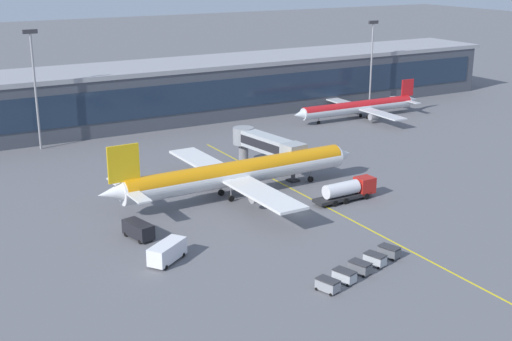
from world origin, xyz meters
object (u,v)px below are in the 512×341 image
main_airliner (237,173)px  crew_van (138,229)px  lavatory_truck (167,252)px  baggage_cart_1 (344,276)px  baggage_cart_3 (375,259)px  baggage_cart_0 (328,285)px  fuel_tanker (349,190)px  baggage_cart_4 (389,252)px  baggage_cart_2 (360,267)px  commuter_jet_far (359,107)px

main_airliner → crew_van: bearing=-157.0°
lavatory_truck → baggage_cart_1: 22.28m
baggage_cart_1 → baggage_cart_3: size_ratio=1.00×
lavatory_truck → baggage_cart_0: bearing=-51.8°
fuel_tanker → baggage_cart_3: (-11.62, -20.87, -0.96)m
main_airliner → baggage_cart_4: 30.95m
baggage_cart_1 → fuel_tanker: bearing=52.1°
baggage_cart_2 → commuter_jet_far: bearing=52.4°
baggage_cart_2 → commuter_jet_far: 84.38m
baggage_cart_1 → baggage_cart_2: 3.20m
baggage_cart_0 → baggage_cart_1: bearing=17.2°
baggage_cart_4 → fuel_tanker: bearing=66.8°
fuel_tanker → baggage_cart_4: 21.71m
fuel_tanker → crew_van: bearing=176.8°
crew_van → baggage_cart_2: size_ratio=1.79×
main_airliner → baggage_cart_0: main_airliner is taller
baggage_cart_0 → baggage_cart_1: 3.20m
crew_van → commuter_jet_far: (70.94, 43.11, 1.49)m
crew_van → baggage_cart_1: bearing=-56.4°
baggage_cart_2 → baggage_cart_3: 3.20m
baggage_cart_1 → baggage_cart_2: (3.06, 0.94, 0.00)m
lavatory_truck → baggage_cart_0: (12.93, -16.46, -0.64)m
baggage_cart_3 → lavatory_truck: bearing=148.3°
crew_van → baggage_cart_4: bearing=-40.5°
main_airliner → baggage_cart_2: 32.30m
fuel_tanker → baggage_cart_1: bearing=-127.9°
baggage_cart_1 → main_airliner: bearing=84.0°
baggage_cart_3 → baggage_cart_4: bearing=17.2°
baggage_cart_4 → commuter_jet_far: size_ratio=0.08×
fuel_tanker → baggage_cart_0: 31.55m
lavatory_truck → crew_van: size_ratio=1.14×
main_airliner → baggage_cart_0: 34.79m
main_airliner → baggage_cart_1: (-3.46, -33.09, -3.16)m
main_airliner → baggage_cart_4: bearing=-79.3°
baggage_cart_2 → baggage_cart_4: same height
fuel_tanker → baggage_cart_2: fuel_tanker is taller
main_airliner → baggage_cart_2: size_ratio=15.32×
baggage_cart_0 → baggage_cart_4: bearing=17.2°
crew_van → commuter_jet_far: bearing=31.3°
baggage_cart_1 → baggage_cart_2: size_ratio=1.00×
baggage_cart_4 → commuter_jet_far: bearing=55.0°
crew_van → baggage_cart_3: crew_van is taller
baggage_cart_3 → commuter_jet_far: 81.78m
baggage_cart_1 → baggage_cart_4: 9.60m
baggage_cart_1 → baggage_cart_0: bearing=-162.8°
baggage_cart_4 → commuter_jet_far: commuter_jet_far is taller
baggage_cart_1 → crew_van: bearing=123.6°
baggage_cart_1 → commuter_jet_far: size_ratio=0.08×
lavatory_truck → commuter_jet_far: commuter_jet_far is taller
baggage_cart_0 → baggage_cart_3: (9.17, 2.83, 0.00)m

